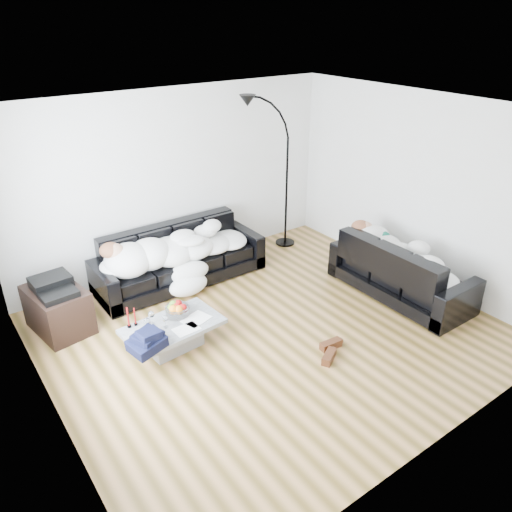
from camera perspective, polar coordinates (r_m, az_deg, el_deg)
ground at (r=6.13m, az=1.66°, el=-8.57°), size 5.00×5.00×0.00m
wall_back at (r=7.28m, az=-9.11°, el=8.42°), size 5.00×0.02×2.60m
wall_left at (r=4.58m, az=-23.95°, el=-5.08°), size 0.02×4.50×2.60m
wall_right at (r=7.19m, az=17.99°, el=7.21°), size 0.02×4.50×2.60m
ceiling at (r=5.10m, az=2.05°, el=16.06°), size 5.00×5.00×0.00m
sofa_back at (r=7.09m, az=-8.71°, el=0.00°), size 2.40×0.83×0.79m
sofa_right at (r=6.96m, az=16.30°, el=-1.36°), size 0.83×1.94×0.78m
sleeper_back at (r=6.95m, az=-8.64°, el=1.55°), size 2.03×0.70×0.41m
sleeper_right at (r=6.86m, az=16.54°, el=0.34°), size 0.70×1.66×0.41m
teal_cushion at (r=7.12m, az=12.63°, el=2.66°), size 0.42×0.38×0.20m
coffee_table at (r=5.85m, az=-9.39°, el=-9.01°), size 1.13×0.72×0.32m
fruit_bowl at (r=5.88m, az=-8.98°, el=-5.93°), size 0.32×0.32×0.17m
wine_glass_a at (r=5.76m, az=-11.85°, el=-6.95°), size 0.08×0.08×0.17m
wine_glass_b at (r=5.64m, az=-12.30°, el=-7.73°), size 0.09×0.09×0.18m
wine_glass_c at (r=5.68m, az=-10.31°, el=-7.38°), size 0.07×0.07×0.15m
candle_left at (r=5.75m, az=-14.41°, el=-6.85°), size 0.06×0.06×0.25m
candle_right at (r=5.77m, az=-13.67°, el=-6.78°), size 0.04×0.04×0.22m
newspaper_a at (r=5.80m, az=-6.85°, el=-7.16°), size 0.36×0.31×0.01m
newspaper_b at (r=5.65m, az=-7.96°, el=-8.26°), size 0.29×0.21×0.01m
navy_jacket at (r=5.33m, az=-12.64°, el=-8.87°), size 0.49×0.46×0.19m
shoes at (r=5.80m, az=8.45°, el=-10.63°), size 0.53×0.45×0.10m
av_cabinet at (r=6.47m, az=-21.66°, el=-5.72°), size 0.67×0.88×0.55m
stereo at (r=6.31m, az=-22.18°, el=-3.10°), size 0.47×0.37×0.13m
floor_lamp at (r=7.93m, az=3.54°, el=8.55°), size 0.84×0.55×2.16m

